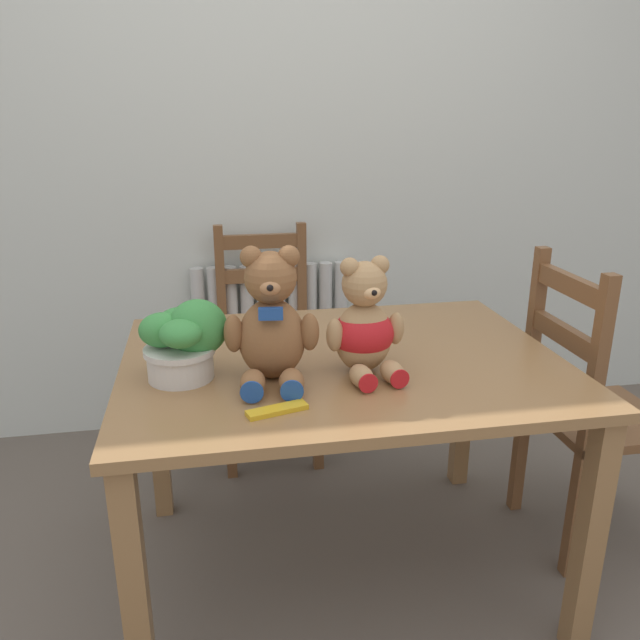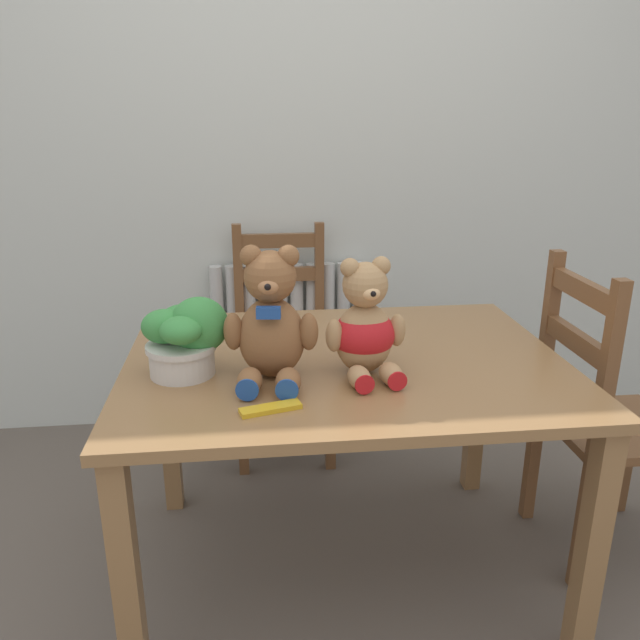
{
  "view_description": "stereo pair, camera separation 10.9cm",
  "coord_description": "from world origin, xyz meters",
  "px_view_note": "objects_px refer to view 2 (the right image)",
  "views": [
    {
      "loc": [
        -0.37,
        -1.17,
        1.42
      ],
      "look_at": [
        -0.08,
        0.37,
        0.9
      ],
      "focal_mm": 35.0,
      "sensor_mm": 36.0,
      "label": 1
    },
    {
      "loc": [
        -0.26,
        -1.18,
        1.42
      ],
      "look_at": [
        -0.08,
        0.37,
        0.9
      ],
      "focal_mm": 35.0,
      "sensor_mm": 36.0,
      "label": 2
    }
  ],
  "objects_px": {
    "teddy_bear_right": "(365,328)",
    "chocolate_bar": "(271,408)",
    "potted_plant": "(186,336)",
    "wooden_chair_side": "(603,420)",
    "teddy_bear_left": "(271,323)",
    "wooden_chair_behind": "(282,343)"
  },
  "relations": [
    {
      "from": "chocolate_bar",
      "to": "potted_plant",
      "type": "bearing_deg",
      "value": 130.68
    },
    {
      "from": "potted_plant",
      "to": "chocolate_bar",
      "type": "height_order",
      "value": "potted_plant"
    },
    {
      "from": "teddy_bear_left",
      "to": "teddy_bear_right",
      "type": "height_order",
      "value": "teddy_bear_left"
    },
    {
      "from": "wooden_chair_behind",
      "to": "wooden_chair_side",
      "type": "distance_m",
      "value": 1.3
    },
    {
      "from": "wooden_chair_side",
      "to": "potted_plant",
      "type": "relative_size",
      "value": 4.34
    },
    {
      "from": "chocolate_bar",
      "to": "teddy_bear_right",
      "type": "bearing_deg",
      "value": 37.65
    },
    {
      "from": "teddy_bear_right",
      "to": "teddy_bear_left",
      "type": "bearing_deg",
      "value": -6.38
    },
    {
      "from": "teddy_bear_right",
      "to": "wooden_chair_behind",
      "type": "bearing_deg",
      "value": -87.49
    },
    {
      "from": "teddy_bear_right",
      "to": "chocolate_bar",
      "type": "distance_m",
      "value": 0.35
    },
    {
      "from": "wooden_chair_side",
      "to": "chocolate_bar",
      "type": "xyz_separation_m",
      "value": [
        -1.07,
        -0.34,
        0.27
      ]
    },
    {
      "from": "wooden_chair_behind",
      "to": "chocolate_bar",
      "type": "height_order",
      "value": "wooden_chair_behind"
    },
    {
      "from": "chocolate_bar",
      "to": "wooden_chair_side",
      "type": "bearing_deg",
      "value": 17.41
    },
    {
      "from": "wooden_chair_behind",
      "to": "wooden_chair_side",
      "type": "relative_size",
      "value": 0.96
    },
    {
      "from": "potted_plant",
      "to": "wooden_chair_side",
      "type": "bearing_deg",
      "value": 3.86
    },
    {
      "from": "wooden_chair_side",
      "to": "chocolate_bar",
      "type": "bearing_deg",
      "value": -72.59
    },
    {
      "from": "wooden_chair_side",
      "to": "teddy_bear_right",
      "type": "distance_m",
      "value": 0.91
    },
    {
      "from": "teddy_bear_left",
      "to": "chocolate_bar",
      "type": "xyz_separation_m",
      "value": [
        -0.01,
        -0.2,
        -0.15
      ]
    },
    {
      "from": "teddy_bear_left",
      "to": "potted_plant",
      "type": "xyz_separation_m",
      "value": [
        -0.23,
        0.05,
        -0.04
      ]
    },
    {
      "from": "teddy_bear_left",
      "to": "teddy_bear_right",
      "type": "distance_m",
      "value": 0.25
    },
    {
      "from": "potted_plant",
      "to": "wooden_chair_behind",
      "type": "bearing_deg",
      "value": 72.12
    },
    {
      "from": "wooden_chair_behind",
      "to": "teddy_bear_left",
      "type": "relative_size",
      "value": 2.69
    },
    {
      "from": "teddy_bear_right",
      "to": "potted_plant",
      "type": "bearing_deg",
      "value": -13.19
    }
  ]
}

